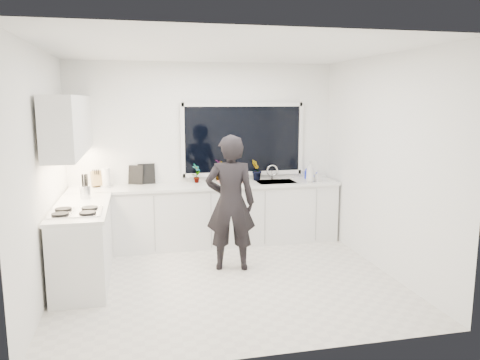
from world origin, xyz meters
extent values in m
cube|color=beige|center=(0.00, 0.00, -0.01)|extent=(4.00, 3.50, 0.02)
cube|color=white|center=(0.00, 1.76, 1.35)|extent=(4.00, 0.02, 2.70)
cube|color=white|center=(-2.01, 0.00, 1.35)|extent=(0.02, 3.50, 2.70)
cube|color=white|center=(2.01, 0.00, 1.35)|extent=(0.02, 3.50, 2.70)
cube|color=white|center=(0.00, 0.00, 2.71)|extent=(4.00, 3.50, 0.02)
cube|color=black|center=(0.60, 1.73, 1.55)|extent=(1.80, 0.02, 1.00)
cube|color=white|center=(0.00, 1.45, 0.44)|extent=(3.92, 0.58, 0.88)
cube|color=white|center=(-1.67, 0.35, 0.44)|extent=(0.58, 1.60, 0.88)
cube|color=silver|center=(0.00, 1.44, 0.90)|extent=(3.94, 0.62, 0.04)
cube|color=silver|center=(-1.67, 0.35, 0.90)|extent=(0.62, 1.60, 0.04)
cube|color=white|center=(-1.79, 0.70, 1.85)|extent=(0.34, 2.10, 0.70)
cube|color=silver|center=(1.05, 1.45, 0.87)|extent=(0.58, 0.42, 0.14)
cylinder|color=silver|center=(1.05, 1.65, 1.03)|extent=(0.03, 0.03, 0.22)
cube|color=black|center=(-1.69, 0.00, 0.94)|extent=(0.56, 0.48, 0.03)
imported|color=black|center=(0.13, 0.38, 0.86)|extent=(0.70, 0.53, 1.73)
cube|color=silver|center=(0.35, 1.42, 0.94)|extent=(0.44, 0.34, 0.03)
cube|color=red|center=(0.35, 1.42, 0.95)|extent=(0.40, 0.30, 0.01)
cylinder|color=#1629D1|center=(1.64, 1.61, 0.98)|extent=(0.17, 0.17, 0.13)
cylinder|color=silver|center=(-1.45, 1.55, 1.05)|extent=(0.12, 0.12, 0.26)
cube|color=#9D8049|center=(-1.58, 1.59, 1.03)|extent=(0.16, 0.14, 0.22)
cylinder|color=silver|center=(-1.66, 0.80, 1.00)|extent=(0.15, 0.15, 0.16)
cube|color=black|center=(-1.03, 1.69, 1.06)|extent=(0.21, 0.10, 0.28)
cube|color=black|center=(-0.87, 1.69, 1.07)|extent=(0.25, 0.04, 0.30)
imported|color=#26662D|center=(-0.14, 1.61, 1.06)|extent=(0.18, 0.18, 0.29)
imported|color=#26662D|center=(0.22, 1.61, 1.09)|extent=(0.24, 0.24, 0.34)
imported|color=#26662D|center=(0.45, 1.61, 1.06)|extent=(0.28, 0.26, 0.27)
imported|color=#26662D|center=(0.79, 1.61, 1.08)|extent=(0.20, 0.22, 0.33)
imported|color=#D8BF66|center=(1.54, 1.30, 1.07)|extent=(0.17, 0.17, 0.31)
imported|color=#D8BF66|center=(1.67, 1.30, 1.01)|extent=(0.10, 0.10, 0.18)
camera|label=1|loc=(-1.01, -5.28, 2.15)|focal=35.00mm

